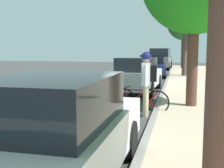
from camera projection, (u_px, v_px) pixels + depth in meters
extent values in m
plane|color=#373737|center=(130.00, 85.00, 15.09)|extent=(56.68, 56.68, 0.00)
cube|color=tan|center=(209.00, 86.00, 14.20)|extent=(4.05, 35.42, 0.12)
cube|color=gray|center=(166.00, 85.00, 14.67)|extent=(0.16, 35.42, 0.12)
cube|color=white|center=(49.00, 95.00, 11.80)|extent=(0.14, 2.20, 0.01)
cube|color=white|center=(82.00, 83.00, 15.87)|extent=(0.14, 2.20, 0.01)
cube|color=white|center=(102.00, 77.00, 19.93)|extent=(0.14, 2.20, 0.01)
cube|color=white|center=(115.00, 72.00, 24.00)|extent=(0.14, 2.20, 0.01)
cube|color=white|center=(124.00, 69.00, 28.06)|extent=(0.14, 2.20, 0.01)
cube|color=white|center=(131.00, 66.00, 32.13)|extent=(0.14, 2.20, 0.01)
cube|color=white|center=(137.00, 85.00, 15.00)|extent=(0.12, 35.42, 0.01)
cube|color=white|center=(49.00, 147.00, 3.70)|extent=(1.79, 4.41, 0.64)
cube|color=black|center=(48.00, 100.00, 3.63)|extent=(1.56, 2.11, 0.60)
cylinder|color=black|center=(129.00, 140.00, 4.87)|extent=(0.22, 0.66, 0.66)
cylinder|color=black|center=(42.00, 133.00, 5.24)|extent=(0.22, 0.66, 0.66)
cube|color=#B7BABF|center=(137.00, 78.00, 12.66)|extent=(1.96, 4.48, 0.64)
cube|color=black|center=(137.00, 64.00, 12.59)|extent=(1.64, 2.17, 0.60)
cylinder|color=black|center=(158.00, 82.00, 13.78)|extent=(0.25, 0.67, 0.66)
cylinder|color=black|center=(126.00, 81.00, 14.22)|extent=(0.25, 0.67, 0.66)
cylinder|color=black|center=(150.00, 89.00, 11.17)|extent=(0.25, 0.67, 0.66)
cylinder|color=black|center=(111.00, 88.00, 11.61)|extent=(0.25, 0.67, 0.66)
cube|color=navy|center=(152.00, 68.00, 19.77)|extent=(2.00, 4.49, 0.64)
cube|color=black|center=(152.00, 59.00, 19.70)|extent=(1.66, 2.18, 0.60)
cylinder|color=black|center=(164.00, 71.00, 21.00)|extent=(0.26, 0.67, 0.66)
cylinder|color=black|center=(142.00, 70.00, 21.27)|extent=(0.26, 0.67, 0.66)
cylinder|color=black|center=(164.00, 74.00, 18.33)|extent=(0.26, 0.67, 0.66)
cylinder|color=black|center=(139.00, 73.00, 18.60)|extent=(0.26, 0.67, 0.66)
cube|color=slate|center=(160.00, 61.00, 27.26)|extent=(2.11, 4.78, 0.90)
cube|color=black|center=(161.00, 52.00, 27.16)|extent=(1.81, 3.17, 0.76)
cylinder|color=black|center=(171.00, 65.00, 28.47)|extent=(0.25, 0.77, 0.76)
cylinder|color=black|center=(153.00, 64.00, 28.93)|extent=(0.25, 0.77, 0.76)
cylinder|color=black|center=(168.00, 66.00, 25.68)|extent=(0.25, 0.77, 0.76)
cylinder|color=black|center=(149.00, 66.00, 26.14)|extent=(0.25, 0.77, 0.76)
torus|color=black|center=(124.00, 100.00, 8.71)|extent=(0.69, 0.18, 0.69)
torus|color=black|center=(158.00, 102.00, 8.28)|extent=(0.69, 0.18, 0.69)
cylinder|color=#A51414|center=(137.00, 98.00, 8.54)|extent=(0.64, 0.17, 0.51)
cylinder|color=#A51414|center=(148.00, 99.00, 8.39)|extent=(0.14, 0.06, 0.48)
cylinder|color=#A51414|center=(138.00, 90.00, 8.49)|extent=(0.72, 0.18, 0.05)
cylinder|color=#A51414|center=(152.00, 104.00, 8.36)|extent=(0.35, 0.11, 0.19)
cylinder|color=#A51414|center=(154.00, 97.00, 8.31)|extent=(0.26, 0.09, 0.33)
cylinder|color=#A51414|center=(126.00, 94.00, 8.67)|extent=(0.12, 0.06, 0.34)
cube|color=black|center=(150.00, 90.00, 8.33)|extent=(0.26, 0.15, 0.05)
cylinder|color=black|center=(127.00, 87.00, 8.63)|extent=(0.12, 0.46, 0.03)
cylinder|color=#C6B284|center=(146.00, 100.00, 8.10)|extent=(0.15, 0.15, 0.88)
cylinder|color=#C6B284|center=(146.00, 101.00, 7.90)|extent=(0.15, 0.15, 0.88)
cube|color=white|center=(146.00, 74.00, 7.91)|extent=(0.25, 0.39, 0.62)
cylinder|color=white|center=(147.00, 74.00, 8.17)|extent=(0.10, 0.10, 0.59)
cylinder|color=white|center=(146.00, 76.00, 7.66)|extent=(0.10, 0.10, 0.59)
sphere|color=gray|center=(146.00, 58.00, 7.86)|extent=(0.25, 0.25, 0.25)
sphere|color=navy|center=(146.00, 57.00, 7.86)|extent=(0.28, 0.28, 0.28)
cube|color=black|center=(153.00, 73.00, 7.88)|extent=(0.20, 0.31, 0.44)
cylinder|color=brown|center=(193.00, 59.00, 8.78)|extent=(0.33, 0.33, 2.92)
cylinder|color=#4A3831|center=(185.00, 50.00, 19.14)|extent=(0.34, 0.34, 3.49)
ellipsoid|color=#207C27|center=(186.00, 7.00, 18.81)|extent=(3.70, 3.70, 3.06)
cylinder|color=brown|center=(183.00, 49.00, 27.49)|extent=(0.31, 0.31, 3.52)
ellipsoid|color=#235F27|center=(184.00, 22.00, 27.18)|extent=(3.18, 3.18, 3.47)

